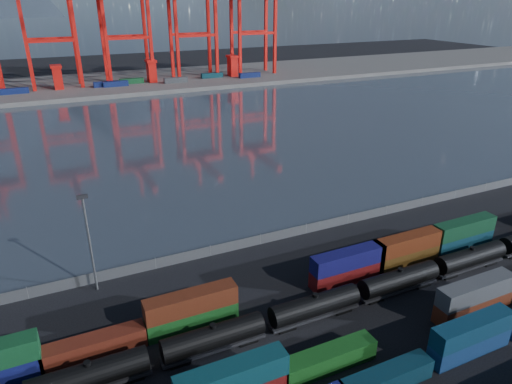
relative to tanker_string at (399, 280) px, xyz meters
name	(u,v)px	position (x,y,z in m)	size (l,w,h in m)	color
ground	(347,336)	(-13.20, -5.07, -2.20)	(700.00, 700.00, 0.00)	black
harbor_water	(160,138)	(-13.20, 99.93, -2.19)	(700.00, 700.00, 0.00)	#313B47
far_quay	(110,84)	(-13.20, 204.93, -1.20)	(700.00, 70.00, 2.00)	#514F4C
container_row_mid	(453,309)	(2.11, -8.88, -0.06)	(130.03, 2.68, 5.71)	navy
container_row_north	(320,276)	(-10.77, 5.94, 0.24)	(141.85, 2.67, 5.69)	navy
tanker_string	(399,280)	(0.00, 0.00, 0.00)	(138.28, 3.07, 4.39)	black
waterfront_fence	(260,239)	(-13.20, 22.93, -1.20)	(160.12, 0.12, 2.20)	#595B5E
yard_light_mast	(89,239)	(-43.20, 20.93, 7.10)	(1.60, 0.40, 16.60)	slate
gantry_cranes	(86,6)	(-20.70, 198.25, 36.61)	(199.35, 46.76, 63.31)	red
quay_containers	(91,85)	(-24.20, 190.39, 1.10)	(172.58, 10.99, 2.60)	navy
straddle_carriers	(106,73)	(-15.70, 194.93, 5.62)	(140.00, 7.00, 11.10)	red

